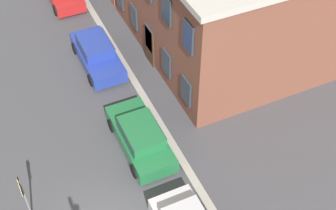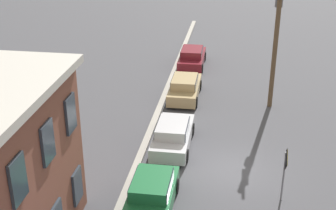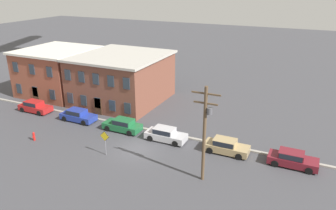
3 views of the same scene
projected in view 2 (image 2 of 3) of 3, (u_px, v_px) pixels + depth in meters
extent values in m
plane|color=#424247|center=(230.00, 169.00, 22.43)|extent=(200.00, 200.00, 0.00)
cube|color=#9E998E|center=(138.00, 161.00, 23.01)|extent=(56.00, 0.36, 0.16)
cube|color=#2D3842|center=(18.00, 180.00, 13.14)|extent=(0.90, 0.10, 1.40)
cube|color=#2D3842|center=(48.00, 143.00, 15.12)|extent=(0.90, 0.10, 1.40)
cube|color=#2D3842|center=(77.00, 186.00, 18.39)|extent=(0.90, 0.10, 1.40)
cube|color=#2D3842|center=(71.00, 114.00, 17.10)|extent=(0.90, 0.10, 1.40)
cube|color=#1E6638|center=(151.00, 200.00, 19.30)|extent=(4.40, 1.80, 0.70)
cube|color=#1E6638|center=(152.00, 184.00, 19.23)|extent=(2.20, 1.51, 0.55)
cube|color=#1E232D|center=(152.00, 184.00, 19.23)|extent=(2.02, 1.58, 0.48)
cylinder|color=black|center=(176.00, 186.00, 20.58)|extent=(0.66, 0.22, 0.66)
cylinder|color=black|center=(138.00, 183.00, 20.81)|extent=(0.66, 0.22, 0.66)
cube|color=#B7B7BC|center=(173.00, 137.00, 24.29)|extent=(4.40, 1.80, 0.70)
cube|color=#B7B7BC|center=(172.00, 128.00, 23.85)|extent=(2.20, 1.51, 0.55)
cube|color=#1E232D|center=(172.00, 128.00, 23.85)|extent=(2.02, 1.58, 0.48)
cylinder|color=black|center=(161.00, 127.00, 25.80)|extent=(0.66, 0.22, 0.66)
cylinder|color=black|center=(192.00, 129.00, 25.57)|extent=(0.66, 0.22, 0.66)
cylinder|color=black|center=(152.00, 153.00, 23.18)|extent=(0.66, 0.22, 0.66)
cylinder|color=black|center=(186.00, 156.00, 22.95)|extent=(0.66, 0.22, 0.66)
cube|color=tan|center=(185.00, 90.00, 30.23)|extent=(4.40, 1.80, 0.70)
cube|color=tan|center=(185.00, 82.00, 29.79)|extent=(2.20, 1.51, 0.55)
cube|color=#1E232D|center=(185.00, 82.00, 29.79)|extent=(2.02, 1.58, 0.48)
cylinder|color=black|center=(175.00, 84.00, 31.73)|extent=(0.66, 0.22, 0.66)
cylinder|color=black|center=(200.00, 85.00, 31.50)|extent=(0.66, 0.22, 0.66)
cylinder|color=black|center=(168.00, 101.00, 29.11)|extent=(0.66, 0.22, 0.66)
cylinder|color=black|center=(196.00, 102.00, 28.88)|extent=(0.66, 0.22, 0.66)
cube|color=maroon|center=(192.00, 59.00, 35.83)|extent=(4.40, 1.80, 0.70)
cube|color=maroon|center=(192.00, 52.00, 35.40)|extent=(2.20, 1.51, 0.55)
cube|color=#1E232D|center=(192.00, 52.00, 35.40)|extent=(2.02, 1.58, 0.48)
cylinder|color=black|center=(183.00, 55.00, 37.34)|extent=(0.66, 0.22, 0.66)
cylinder|color=black|center=(204.00, 56.00, 37.11)|extent=(0.66, 0.22, 0.66)
cylinder|color=black|center=(179.00, 67.00, 34.72)|extent=(0.66, 0.22, 0.66)
cylinder|color=black|center=(201.00, 68.00, 34.49)|extent=(0.66, 0.22, 0.66)
cylinder|color=slate|center=(283.00, 177.00, 19.69)|extent=(0.08, 0.08, 2.37)
cube|color=yellow|center=(286.00, 159.00, 19.34)|extent=(0.96, 0.03, 0.96)
cube|color=black|center=(286.00, 159.00, 19.34)|extent=(1.03, 0.02, 1.03)
cylinder|color=brown|center=(276.00, 41.00, 27.45)|extent=(0.28, 0.28, 8.40)
cylinder|color=#515156|center=(279.00, 2.00, 26.86)|extent=(0.44, 0.44, 0.55)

